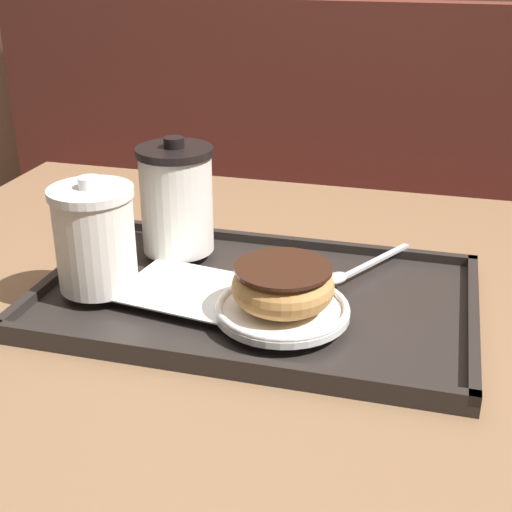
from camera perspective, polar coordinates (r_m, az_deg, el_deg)
booth_bench at (r=1.86m, az=3.16°, el=-2.07°), size 1.69×0.44×1.00m
cafe_table at (r=0.98m, az=-1.44°, el=-11.39°), size 1.04×0.87×0.73m
serving_tray at (r=0.86m, az=0.00°, el=-3.45°), size 0.51×0.33×0.02m
napkin_paper at (r=0.85m, az=-5.65°, el=-2.59°), size 0.16×0.14×0.00m
coffee_cup_front at (r=0.85m, az=-12.76°, el=1.46°), size 0.10×0.10×0.14m
coffee_cup_rear at (r=0.93m, az=-6.37°, el=4.57°), size 0.10×0.10×0.15m
plate_with_chocolate_donut at (r=0.79m, az=2.13°, el=-4.25°), size 0.15×0.15×0.01m
donut_chocolate_glazed at (r=0.77m, az=2.16°, el=-2.33°), size 0.11×0.11×0.04m
spoon at (r=0.89m, az=7.56°, el=-1.27°), size 0.10×0.15×0.01m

